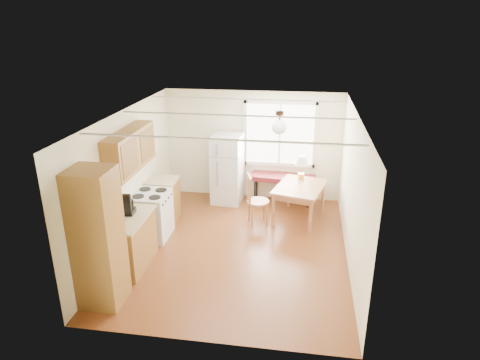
% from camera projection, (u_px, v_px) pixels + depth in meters
% --- Properties ---
extents(room_shell, '(4.60, 5.60, 2.62)m').
position_uv_depth(room_shell, '(236.00, 185.00, 7.49)').
color(room_shell, '#512510').
rests_on(room_shell, ground).
extents(kitchen_run, '(0.65, 3.40, 2.20)m').
position_uv_depth(kitchen_run, '(131.00, 215.00, 7.29)').
color(kitchen_run, brown).
rests_on(kitchen_run, ground).
extents(window_unit, '(1.64, 0.05, 1.51)m').
position_uv_depth(window_unit, '(280.00, 134.00, 9.58)').
color(window_unit, white).
rests_on(window_unit, room_shell).
extents(pendant_light, '(0.26, 0.26, 0.40)m').
position_uv_depth(pendant_light, '(279.00, 126.00, 7.41)').
color(pendant_light, '#302015').
rests_on(pendant_light, room_shell).
extents(refrigerator, '(0.70, 0.71, 1.58)m').
position_uv_depth(refrigerator, '(227.00, 169.00, 9.66)').
color(refrigerator, silver).
rests_on(refrigerator, ground).
extents(bench, '(1.48, 0.69, 0.66)m').
position_uv_depth(bench, '(282.00, 178.00, 9.67)').
color(bench, maroon).
rests_on(bench, ground).
extents(dining_table, '(1.18, 1.40, 0.75)m').
position_uv_depth(dining_table, '(300.00, 191.00, 8.82)').
color(dining_table, '#935A38').
rests_on(dining_table, ground).
extents(chair, '(0.50, 0.50, 1.05)m').
position_uv_depth(chair, '(253.00, 196.00, 8.67)').
color(chair, '#935A38').
rests_on(chair, ground).
extents(table_lamp, '(0.29, 0.29, 0.50)m').
position_uv_depth(table_lamp, '(302.00, 163.00, 9.06)').
color(table_lamp, gold).
rests_on(table_lamp, dining_table).
extents(coffee_maker, '(0.21, 0.27, 0.39)m').
position_uv_depth(coffee_maker, '(128.00, 206.00, 7.14)').
color(coffee_maker, black).
rests_on(coffee_maker, kitchen_run).
extents(kettle, '(0.14, 0.14, 0.26)m').
position_uv_depth(kettle, '(126.00, 209.00, 7.14)').
color(kettle, red).
rests_on(kettle, kitchen_run).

